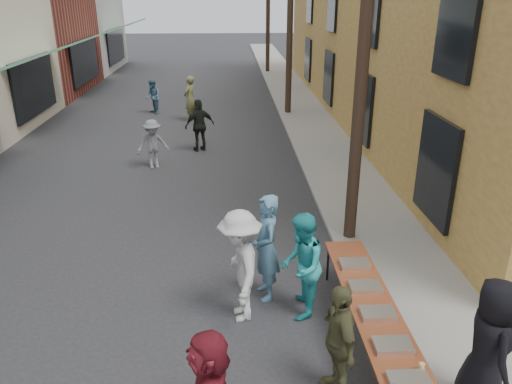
{
  "coord_description": "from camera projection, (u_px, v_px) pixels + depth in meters",
  "views": [
    {
      "loc": [
        1.72,
        -6.68,
        5.12
      ],
      "look_at": [
        2.23,
        2.7,
        1.3
      ],
      "focal_mm": 35.0,
      "sensor_mm": 36.0,
      "label": 1
    }
  ],
  "objects": [
    {
      "name": "utility_pole_near",
      "position": [
        366.0,
        25.0,
        9.32
      ],
      "size": [
        0.26,
        0.26,
        9.0
      ],
      "primitive_type": "cylinder",
      "color": "#2D2116",
      "rests_on": "ground"
    },
    {
      "name": "sidewalk",
      "position": [
        303.0,
        113.0,
        22.13
      ],
      "size": [
        2.2,
        60.0,
        0.1
      ],
      "primitive_type": "cube",
      "color": "gray",
      "rests_on": "ground"
    },
    {
      "name": "catering_tray_buns",
      "position": [
        378.0,
        313.0,
        7.18
      ],
      "size": [
        0.5,
        0.33,
        0.08
      ],
      "primitive_type": "cube",
      "color": "tan",
      "rests_on": "serving_table"
    },
    {
      "name": "catering_tray_foil_d",
      "position": [
        365.0,
        287.0,
        7.83
      ],
      "size": [
        0.5,
        0.33,
        0.08
      ],
      "primitive_type": "cube",
      "color": "#B2B2B7",
      "rests_on": "serving_table"
    },
    {
      "name": "passerby_mid",
      "position": [
        200.0,
        125.0,
        16.78
      ],
      "size": [
        1.12,
        0.81,
        1.76
      ],
      "primitive_type": "imported",
      "rotation": [
        0.0,
        0.0,
        3.56
      ],
      "color": "black",
      "rests_on": "ground"
    },
    {
      "name": "guest_front_e",
      "position": [
        338.0,
        340.0,
        6.57
      ],
      "size": [
        0.52,
        1.01,
        1.66
      ],
      "primitive_type": "imported",
      "rotation": [
        0.0,
        0.0,
        -1.45
      ],
      "color": "brown",
      "rests_on": "ground"
    },
    {
      "name": "catering_tray_buns_end",
      "position": [
        355.0,
        264.0,
        8.48
      ],
      "size": [
        0.5,
        0.33,
        0.08
      ],
      "primitive_type": "cube",
      "color": "tan",
      "rests_on": "serving_table"
    },
    {
      "name": "server",
      "position": [
        489.0,
        347.0,
        6.14
      ],
      "size": [
        0.66,
        0.96,
        1.87
      ],
      "primitive_type": "imported",
      "rotation": [
        0.0,
        0.0,
        1.49
      ],
      "color": "black",
      "rests_on": "sidewalk"
    },
    {
      "name": "guest_front_b",
      "position": [
        266.0,
        248.0,
        8.64
      ],
      "size": [
        0.58,
        0.78,
        1.94
      ],
      "primitive_type": "imported",
      "rotation": [
        0.0,
        0.0,
        -1.4
      ],
      "color": "teal",
      "rests_on": "ground"
    },
    {
      "name": "utility_pole_mid",
      "position": [
        290.0,
        6.0,
        20.42
      ],
      "size": [
        0.26,
        0.26,
        9.0
      ],
      "primitive_type": "cylinder",
      "color": "#2D2116",
      "rests_on": "ground"
    },
    {
      "name": "catering_tray_foil_b",
      "position": [
        393.0,
        345.0,
        6.54
      ],
      "size": [
        0.5,
        0.33,
        0.08
      ],
      "primitive_type": "cube",
      "color": "#B2B2B7",
      "rests_on": "serving_table"
    },
    {
      "name": "passerby_far",
      "position": [
        153.0,
        97.0,
        21.91
      ],
      "size": [
        0.86,
        0.92,
        1.51
      ],
      "primitive_type": "imported",
      "rotation": [
        0.0,
        0.0,
        5.22
      ],
      "color": "#456E85",
      "rests_on": "ground"
    },
    {
      "name": "ground",
      "position": [
        127.0,
        332.0,
        8.02
      ],
      "size": [
        120.0,
        120.0,
        0.0
      ],
      "primitive_type": "plane",
      "color": "#28282B",
      "rests_on": "ground"
    },
    {
      "name": "utility_pole_far",
      "position": [
        268.0,
        0.0,
        31.52
      ],
      "size": [
        0.26,
        0.26,
        9.0
      ],
      "primitive_type": "cylinder",
      "color": "#2D2116",
      "rests_on": "ground"
    },
    {
      "name": "catering_tray_sausage",
      "position": [
        409.0,
        381.0,
        5.94
      ],
      "size": [
        0.5,
        0.33,
        0.08
      ],
      "primitive_type": "cube",
      "color": "maroon",
      "rests_on": "serving_table"
    },
    {
      "name": "passerby_right",
      "position": [
        190.0,
        98.0,
        20.69
      ],
      "size": [
        0.7,
        0.81,
        1.86
      ],
      "primitive_type": "imported",
      "rotation": [
        0.0,
        0.0,
        4.24
      ],
      "color": "olive",
      "rests_on": "ground"
    },
    {
      "name": "guest_front_d",
      "position": [
        240.0,
        266.0,
        8.07
      ],
      "size": [
        0.84,
        1.32,
        1.93
      ],
      "primitive_type": "imported",
      "rotation": [
        0.0,
        0.0,
        -1.47
      ],
      "color": "silver",
      "rests_on": "ground"
    },
    {
      "name": "passerby_left",
      "position": [
        153.0,
        144.0,
        15.18
      ],
      "size": [
        1.1,
        0.83,
        1.51
      ],
      "primitive_type": "imported",
      "rotation": [
        0.0,
        0.0,
        0.3
      ],
      "color": "slate",
      "rests_on": "ground"
    },
    {
      "name": "serving_table",
      "position": [
        372.0,
        306.0,
        7.49
      ],
      "size": [
        0.7,
        4.0,
        0.75
      ],
      "color": "brown",
      "rests_on": "ground"
    },
    {
      "name": "guest_front_c",
      "position": [
        301.0,
        266.0,
        8.17
      ],
      "size": [
        0.85,
        1.01,
        1.83
      ],
      "primitive_type": "imported",
      "rotation": [
        0.0,
        0.0,
        -1.76
      ],
      "color": "teal",
      "rests_on": "ground"
    }
  ]
}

